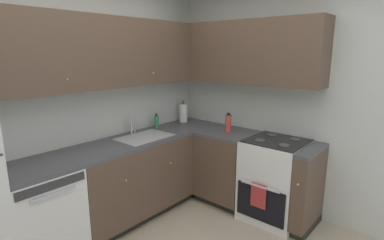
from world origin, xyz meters
TOP-DOWN VIEW (x-y plane):
  - wall_back at (0.00, 1.54)m, footprint 3.53×0.05m
  - wall_right at (1.74, 0.00)m, footprint 0.05×3.14m
  - dishwasher at (-0.60, 1.22)m, footprint 0.60×0.63m
  - lower_cabinets_back at (0.41, 1.22)m, footprint 1.41×0.62m
  - countertop_back at (0.41, 1.22)m, footprint 2.61×0.60m
  - lower_cabinets_right at (1.42, 0.41)m, footprint 0.62×1.40m
  - countertop_right at (1.41, 0.41)m, footprint 0.60×1.40m
  - oven_range at (1.43, -0.02)m, footprint 0.68×0.62m
  - upper_cabinets_back at (0.25, 1.36)m, footprint 2.29×0.34m
  - upper_cabinets_right at (1.55, 0.55)m, footprint 0.32×1.93m
  - sink at (0.59, 1.19)m, footprint 0.60×0.40m
  - faucet at (0.60, 1.40)m, footprint 0.07×0.16m
  - soap_bottle at (0.97, 1.40)m, footprint 0.06×0.06m
  - paper_towel_roll at (1.46, 1.38)m, footprint 0.11×0.11m
  - oil_bottle at (1.41, 0.61)m, footprint 0.07×0.07m

SIDE VIEW (x-z plane):
  - dishwasher at x=-0.60m, z-range 0.00..0.87m
  - lower_cabinets_right at x=1.42m, z-range 0.00..0.87m
  - lower_cabinets_back at x=0.41m, z-range 0.00..0.87m
  - oven_range at x=1.43m, z-range -0.07..0.98m
  - sink at x=0.59m, z-range 0.81..0.91m
  - countertop_back at x=0.41m, z-range 0.87..0.90m
  - countertop_right at x=1.41m, z-range 0.87..0.90m
  - soap_bottle at x=0.97m, z-range 0.89..1.08m
  - oil_bottle at x=1.41m, z-range 0.89..1.12m
  - paper_towel_roll at x=1.46m, z-range 0.87..1.18m
  - faucet at x=0.60m, z-range 0.92..1.14m
  - wall_back at x=0.00m, z-range 0.00..2.60m
  - wall_right at x=1.74m, z-range 0.00..2.60m
  - upper_cabinets_back at x=0.25m, z-range 1.48..2.19m
  - upper_cabinets_right at x=1.55m, z-range 1.48..2.19m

